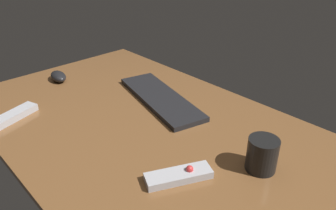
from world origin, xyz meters
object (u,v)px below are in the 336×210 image
Objects in this scene: computer_mouse at (58,76)px; coffee_mug at (262,154)px; media_remote at (179,175)px; tv_remote at (13,116)px; keyboard at (161,98)px.

coffee_mug reaches higher than computer_mouse.
media_remote is at bearing -122.31° from coffee_mug.
coffee_mug is at bearing -7.22° from media_remote.
coffee_mug reaches higher than tv_remote.
coffee_mug is at bearing 5.24° from keyboard.
media_remote is (37.19, -26.69, 0.21)cm from keyboard.
keyboard is 2.53× the size of tv_remote.
media_remote is at bearing -22.09° from keyboard.
computer_mouse is 1.10× the size of coffee_mug.
computer_mouse is 94.77cm from coffee_mug.
keyboard is 53.12cm from tv_remote.
keyboard is 4.25× the size of computer_mouse.
computer_mouse reaches higher than tv_remote.
media_remote is 64.96cm from tv_remote.
computer_mouse reaches higher than keyboard.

